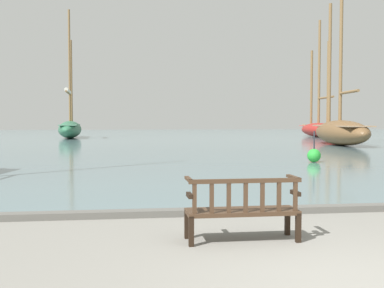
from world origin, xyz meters
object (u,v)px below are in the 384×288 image
(sailboat_far_port, at_px, (319,127))
(sailboat_outer_starboard, at_px, (70,127))
(sailboat_distant_harbor, at_px, (341,130))
(channel_buoy, at_px, (314,155))
(park_bench, at_px, (242,208))

(sailboat_far_port, distance_m, sailboat_outer_starboard, 24.60)
(sailboat_outer_starboard, bearing_deg, sailboat_distant_harbor, -39.18)
(sailboat_far_port, bearing_deg, channel_buoy, -112.80)
(park_bench, relative_size, channel_buoy, 1.30)
(sailboat_outer_starboard, bearing_deg, sailboat_far_port, -0.41)
(park_bench, bearing_deg, sailboat_outer_starboard, 99.97)
(park_bench, bearing_deg, sailboat_distant_harbor, 62.36)
(park_bench, relative_size, sailboat_outer_starboard, 0.13)
(sailboat_distant_harbor, distance_m, sailboat_far_port, 16.56)
(sailboat_far_port, bearing_deg, sailboat_distant_harbor, -107.62)
(sailboat_distant_harbor, relative_size, channel_buoy, 10.17)
(park_bench, distance_m, channel_buoy, 12.81)
(sailboat_distant_harbor, relative_size, sailboat_far_port, 1.07)
(park_bench, xyz_separation_m, sailboat_far_port, (17.57, 39.76, 0.59))
(park_bench, xyz_separation_m, sailboat_outer_starboard, (-7.02, 39.94, 0.62))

